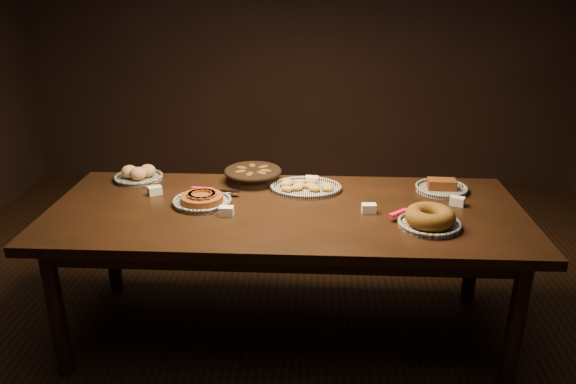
{
  "coord_description": "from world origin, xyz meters",
  "views": [
    {
      "loc": [
        0.15,
        -2.61,
        1.86
      ],
      "look_at": [
        0.01,
        0.05,
        0.82
      ],
      "focal_mm": 35.0,
      "sensor_mm": 36.0,
      "label": 1
    }
  ],
  "objects_px": {
    "madeleine_platter": "(305,187)",
    "bundt_cake_plate": "(429,219)",
    "apple_tart_plate": "(202,200)",
    "buffet_table": "(286,222)"
  },
  "relations": [
    {
      "from": "buffet_table",
      "to": "madeleine_platter",
      "type": "xyz_separation_m",
      "value": [
        0.09,
        0.26,
        0.09
      ]
    },
    {
      "from": "madeleine_platter",
      "to": "bundt_cake_plate",
      "type": "relative_size",
      "value": 1.0
    },
    {
      "from": "apple_tart_plate",
      "to": "madeleine_platter",
      "type": "bearing_deg",
      "value": 44.71
    },
    {
      "from": "apple_tart_plate",
      "to": "madeleine_platter",
      "type": "distance_m",
      "value": 0.57
    },
    {
      "from": "buffet_table",
      "to": "apple_tart_plate",
      "type": "bearing_deg",
      "value": 174.65
    },
    {
      "from": "apple_tart_plate",
      "to": "madeleine_platter",
      "type": "xyz_separation_m",
      "value": [
        0.53,
        0.22,
        -0.0
      ]
    },
    {
      "from": "apple_tart_plate",
      "to": "bundt_cake_plate",
      "type": "xyz_separation_m",
      "value": [
        1.12,
        -0.22,
        0.02
      ]
    },
    {
      "from": "bundt_cake_plate",
      "to": "madeleine_platter",
      "type": "bearing_deg",
      "value": 139.17
    },
    {
      "from": "buffet_table",
      "to": "apple_tart_plate",
      "type": "relative_size",
      "value": 7.2
    },
    {
      "from": "madeleine_platter",
      "to": "bundt_cake_plate",
      "type": "xyz_separation_m",
      "value": [
        0.59,
        -0.45,
        0.02
      ]
    }
  ]
}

